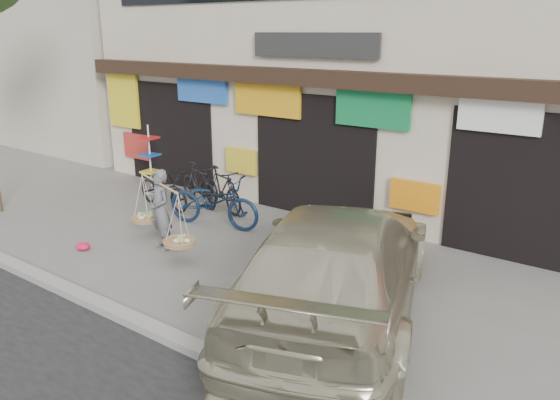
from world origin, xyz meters
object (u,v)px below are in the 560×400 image
Objects in this scene: bike_2 at (214,201)px; bike_1 at (199,184)px; street_vendor at (161,213)px; bike_3 at (222,189)px; suv at (338,264)px; display_rack at (151,166)px; bike_0 at (164,189)px.

bike_1 is at bearing 42.80° from bike_2.
bike_1 is at bearing 138.51° from street_vendor.
bike_2 reaches higher than bike_3.
street_vendor is 2.78m from bike_1.
bike_1 and bike_3 have the same top height.
bike_2 is 4.42m from suv.
street_vendor is 1.51m from bike_2.
bike_2 is 3.21m from display_rack.
suv is at bearing -21.08° from display_rack.
display_rack is (-2.47, 0.05, 0.20)m from bike_3.
bike_3 is 0.96× the size of display_rack.
bike_1 is 1.00× the size of bike_3.
bike_1 is 1.59m from bike_2.
bike_2 is at bearing -91.43° from bike_0.
bike_3 reaches higher than bike_0.
suv is at bearing -126.20° from bike_2.
bike_3 is 2.48m from display_rack.
suv is (5.34, -2.68, 0.32)m from bike_1.
street_vendor is 3.99m from suv.
bike_0 is at bearing -38.38° from suv.
bike_3 is (1.24, 0.64, 0.04)m from bike_0.
display_rack is (-3.06, 0.96, 0.15)m from bike_2.
bike_3 is at bearing -1.21° from display_rack.
bike_0 is 1.40m from bike_3.
street_vendor is at bearing -146.30° from bike_3.
suv is at bearing -101.30° from bike_3.
bike_0 is 0.83m from bike_1.
bike_3 is at bearing -49.32° from suv.
display_rack is (-7.09, 2.73, -0.12)m from suv.
display_rack reaches higher than suv.
suv is at bearing -102.33° from bike_0.
bike_2 is 1.21× the size of display_rack.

